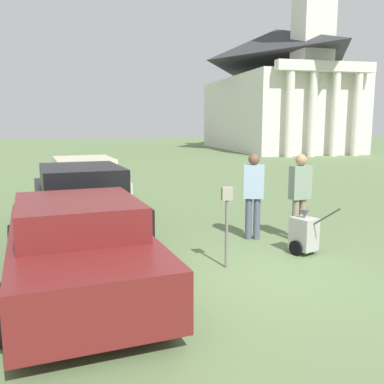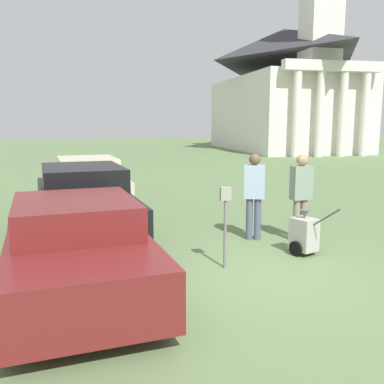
% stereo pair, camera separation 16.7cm
% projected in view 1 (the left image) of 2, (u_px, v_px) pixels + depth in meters
% --- Properties ---
extents(ground_plane, '(120.00, 120.00, 0.00)m').
position_uv_depth(ground_plane, '(255.00, 276.00, 6.84)').
color(ground_plane, '#607A4C').
extents(parked_car_maroon, '(2.46, 4.81, 1.36)m').
position_uv_depth(parked_car_maroon, '(78.00, 246.00, 6.22)').
color(parked_car_maroon, maroon).
rests_on(parked_car_maroon, ground_plane).
extents(parked_car_black, '(2.45, 5.25, 1.54)m').
position_uv_depth(parked_car_black, '(82.00, 204.00, 9.07)').
color(parked_car_black, black).
rests_on(parked_car_black, ground_plane).
extents(parked_car_cream, '(2.40, 4.94, 1.44)m').
position_uv_depth(parked_car_cream, '(84.00, 184.00, 12.34)').
color(parked_car_cream, beige).
rests_on(parked_car_cream, ground_plane).
extents(parking_meter, '(0.18, 0.09, 1.38)m').
position_uv_depth(parking_meter, '(227.00, 212.00, 7.09)').
color(parking_meter, slate).
rests_on(parking_meter, ground_plane).
extents(person_worker, '(0.47, 0.34, 1.80)m').
position_uv_depth(person_worker, '(253.00, 191.00, 8.84)').
color(person_worker, '#515670').
rests_on(person_worker, ground_plane).
extents(person_supervisor, '(0.44, 0.27, 1.80)m').
position_uv_depth(person_supervisor, '(300.00, 191.00, 8.76)').
color(person_supervisor, gray).
rests_on(person_supervisor, ground_plane).
extents(equipment_cart, '(0.57, 0.99, 1.00)m').
position_uv_depth(equipment_cart, '(304.00, 233.00, 7.94)').
color(equipment_cart, '#B2B2AD').
rests_on(equipment_cart, ground_plane).
extents(church, '(8.96, 16.98, 23.84)m').
position_uv_depth(church, '(278.00, 83.00, 37.39)').
color(church, silver).
rests_on(church, ground_plane).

